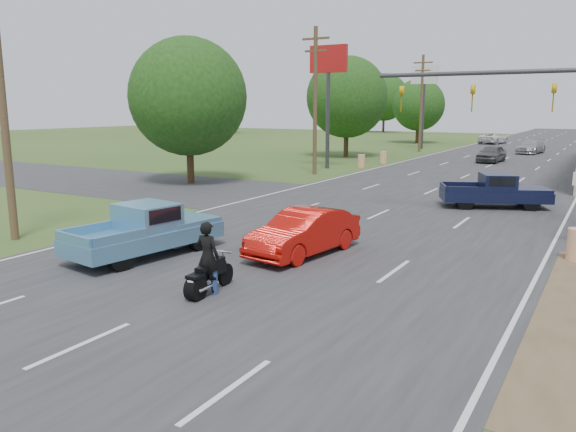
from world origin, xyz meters
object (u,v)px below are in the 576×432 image
Objects in this scene: rider at (208,260)px; blue_pickup at (148,229)px; motorcycle at (207,278)px; distant_car_white at (493,138)px; red_convertible at (304,233)px; distant_car_grey at (491,154)px; navy_pickup at (497,191)px; distant_car_silver at (531,147)px.

rider reaches higher than blue_pickup.
distant_car_white is at bearing 91.12° from motorcycle.
distant_car_grey is (-0.94, 35.06, 0.01)m from red_convertible.
blue_pickup is (-4.24, -2.54, 0.12)m from red_convertible.
red_convertible is 1.01× the size of distant_car_grey.
distant_car_grey is at bearing -92.55° from rider.
blue_pickup is at bearing -52.03° from navy_pickup.
distant_car_silver is (0.92, 51.22, -0.18)m from rider.
red_convertible is 4.61m from rider.
motorcycle is 0.37× the size of blue_pickup.
red_convertible reaches higher than distant_car_silver.
blue_pickup reaches higher than distant_car_white.
navy_pickup reaches higher than distant_car_grey.
navy_pickup reaches higher than distant_car_white.
rider is 39.67m from distant_car_grey.
navy_pickup is (3.68, 12.13, 0.08)m from red_convertible.
rider is 0.41× the size of distant_car_grey.
distant_car_white is (-5.42, 65.70, 0.29)m from motorcycle.
blue_pickup is 1.08× the size of distant_car_silver.
navy_pickup is 34.62m from distant_car_silver.
distant_car_silver is (1.64, 11.56, -0.03)m from distant_car_grey.
navy_pickup reaches higher than motorcycle.
rider is at bearing -84.95° from red_convertible.
motorcycle is at bearing -19.30° from blue_pickup.
red_convertible is at bearing -96.38° from rider.
motorcycle is 0.45m from rider.
red_convertible is 2.48× the size of rider.
motorcycle is 4.55m from blue_pickup.
navy_pickup is 0.99× the size of distant_car_white.
rider reaches higher than red_convertible.
navy_pickup is at bearing 73.32° from motorcycle.
red_convertible is 0.85× the size of distant_car_white.
blue_pickup is 1.02× the size of navy_pickup.
distant_car_white is at bearing 121.97° from distant_car_silver.
distant_car_white is (-9.32, 48.93, -0.09)m from navy_pickup.
distant_car_grey reaches higher than distant_car_white.
distant_car_white is (-4.70, 26.00, -0.02)m from distant_car_grey.
distant_car_white is (-6.34, 14.44, 0.02)m from distant_car_silver.
red_convertible is 4.94m from blue_pickup.
distant_car_white is at bearing 167.11° from navy_pickup.
distant_car_grey is 11.67m from distant_car_silver.
distant_car_grey is (-4.62, 22.93, -0.07)m from navy_pickup.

